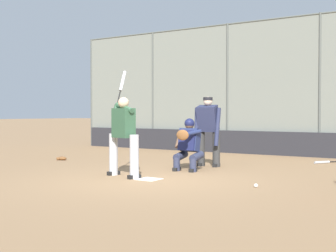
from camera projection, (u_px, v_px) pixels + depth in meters
ground_plane at (149, 179)px, 9.40m from camera, size 160.00×160.00×0.00m
home_plate_marker at (149, 179)px, 9.40m from camera, size 0.43×0.43×0.01m
backstop_fence at (271, 84)px, 14.93m from camera, size 15.48×0.08×4.36m
padding_wall at (269, 143)px, 14.90m from camera, size 15.09×0.18×0.75m
bleachers_beyond at (300, 140)px, 16.62m from camera, size 10.78×1.95×1.16m
batter_at_plate at (123, 133)px, 9.78m from camera, size 0.92×0.87×2.28m
catcher_behind_plate at (188, 144)px, 10.82m from camera, size 0.65×0.76×1.21m
umpire_home at (208, 129)px, 11.63m from camera, size 0.70×0.48×1.74m
spare_bat_near_backstop at (324, 162)px, 12.39m from camera, size 0.50×0.75×0.07m
fielding_glove_on_dirt at (62, 158)px, 13.23m from camera, size 0.29×0.22×0.10m
baseball_loose at (256, 186)px, 8.36m from camera, size 0.07×0.07×0.07m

